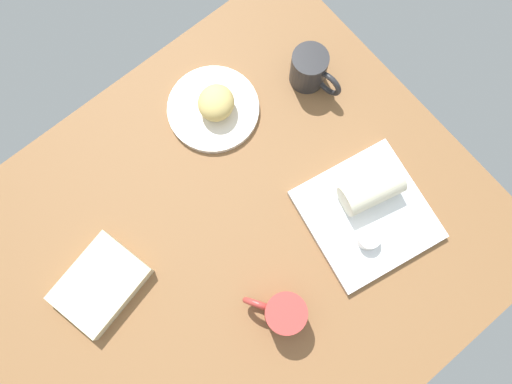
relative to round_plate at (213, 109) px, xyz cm
name	(u,v)px	position (x,y,z in cm)	size (l,w,h in cm)	color
dining_table	(221,255)	(18.51, 25.74, -2.70)	(110.00, 90.00, 4.00)	brown
round_plate	(213,109)	(0.00, 0.00, 0.00)	(20.10, 20.10, 1.40)	silver
scone_pastry	(216,103)	(-0.55, 0.69, 3.66)	(8.31, 7.73, 5.92)	tan
square_plate	(367,214)	(-9.97, 38.74, 0.10)	(24.13, 24.13, 1.60)	white
sauce_cup	(369,239)	(-6.22, 42.67, 2.38)	(4.45, 4.45, 2.77)	silver
breakfast_wrap	(371,189)	(-12.97, 35.60, 4.16)	(6.52, 6.52, 12.40)	beige
book_stack	(100,284)	(40.83, 15.50, 1.04)	(19.54, 16.39, 3.49)	beige
coffee_mug	(310,69)	(-20.92, 7.62, 3.97)	(7.87, 12.69, 9.13)	#262628
second_mug	(283,313)	(16.44, 42.79, 3.75)	(9.07, 11.58, 8.69)	#B23833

